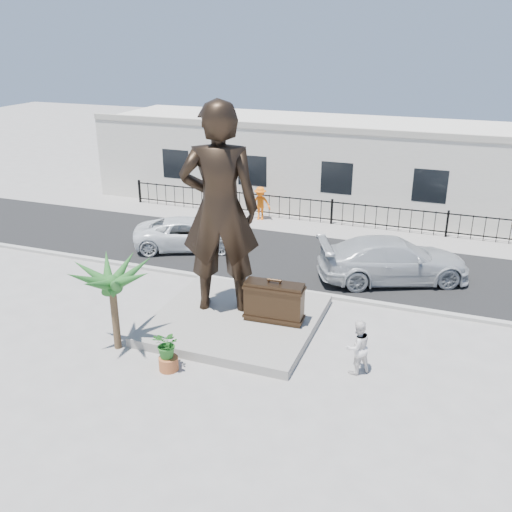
# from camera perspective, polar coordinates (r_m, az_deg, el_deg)

# --- Properties ---
(ground) EXTENTS (100.00, 100.00, 0.00)m
(ground) POSITION_cam_1_polar(r_m,az_deg,el_deg) (17.70, -2.29, -9.20)
(ground) COLOR #9E9991
(ground) RESTS_ON ground
(street) EXTENTS (40.00, 7.00, 0.01)m
(street) POSITION_cam_1_polar(r_m,az_deg,el_deg) (24.51, 4.91, -0.13)
(street) COLOR black
(street) RESTS_ON ground
(curb) EXTENTS (40.00, 0.25, 0.12)m
(curb) POSITION_cam_1_polar(r_m,az_deg,el_deg) (21.41, 2.34, -3.25)
(curb) COLOR #A5A399
(curb) RESTS_ON ground
(far_sidewalk) EXTENTS (40.00, 2.50, 0.02)m
(far_sidewalk) POSITION_cam_1_polar(r_m,az_deg,el_deg) (28.15, 7.14, 2.72)
(far_sidewalk) COLOR #9E9991
(far_sidewalk) RESTS_ON ground
(plinth) EXTENTS (5.20, 5.20, 0.30)m
(plinth) POSITION_cam_1_polar(r_m,az_deg,el_deg) (19.00, -1.95, -6.36)
(plinth) COLOR gray
(plinth) RESTS_ON ground
(fence) EXTENTS (22.00, 0.10, 1.20)m
(fence) POSITION_cam_1_polar(r_m,az_deg,el_deg) (28.71, 7.58, 4.32)
(fence) COLOR black
(fence) RESTS_ON ground
(building) EXTENTS (28.00, 7.00, 4.40)m
(building) POSITION_cam_1_polar(r_m,az_deg,el_deg) (32.29, 9.47, 9.09)
(building) COLOR silver
(building) RESTS_ON ground
(statue) EXTENTS (2.91, 2.36, 6.91)m
(statue) POSITION_cam_1_polar(r_m,az_deg,el_deg) (18.26, -3.66, 4.69)
(statue) COLOR black
(statue) RESTS_ON plinth
(suitcase) EXTENTS (1.90, 0.68, 1.32)m
(suitcase) POSITION_cam_1_polar(r_m,az_deg,el_deg) (18.34, 1.82, -4.61)
(suitcase) COLOR #2F2013
(suitcase) RESTS_ON plinth
(tourist) EXTENTS (1.00, 1.00, 1.63)m
(tourist) POSITION_cam_1_polar(r_m,az_deg,el_deg) (16.40, 10.11, -8.96)
(tourist) COLOR white
(tourist) RESTS_ON ground
(car_white) EXTENTS (5.33, 3.98, 1.35)m
(car_white) POSITION_cam_1_polar(r_m,az_deg,el_deg) (25.43, -6.66, 2.25)
(car_white) COLOR white
(car_white) RESTS_ON street
(car_silver) EXTENTS (6.24, 4.53, 1.68)m
(car_silver) POSITION_cam_1_polar(r_m,az_deg,el_deg) (22.55, 13.59, -0.37)
(car_silver) COLOR #B6BABB
(car_silver) RESTS_ON street
(worker) EXTENTS (1.16, 0.74, 1.71)m
(worker) POSITION_cam_1_polar(r_m,az_deg,el_deg) (29.07, 0.42, 5.29)
(worker) COLOR orange
(worker) RESTS_ON far_sidewalk
(palm_tree) EXTENTS (1.80, 1.80, 3.20)m
(palm_tree) POSITION_cam_1_polar(r_m,az_deg,el_deg) (18.23, -13.61, -8.88)
(palm_tree) COLOR #1F531E
(palm_tree) RESTS_ON ground
(planter) EXTENTS (0.56, 0.56, 0.40)m
(planter) POSITION_cam_1_polar(r_m,az_deg,el_deg) (16.77, -8.73, -10.58)
(planter) COLOR #A9572C
(planter) RESTS_ON ground
(shrub) EXTENTS (0.90, 0.83, 0.85)m
(shrub) POSITION_cam_1_polar(r_m,az_deg,el_deg) (16.45, -8.85, -8.74)
(shrub) COLOR #276B23
(shrub) RESTS_ON planter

